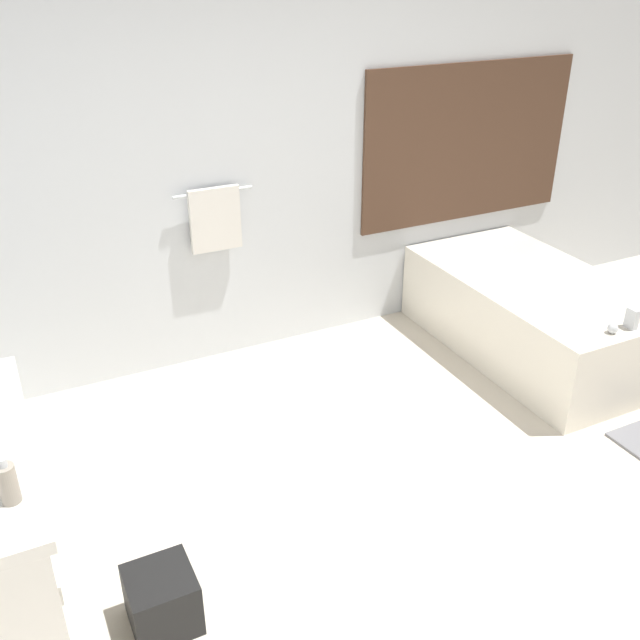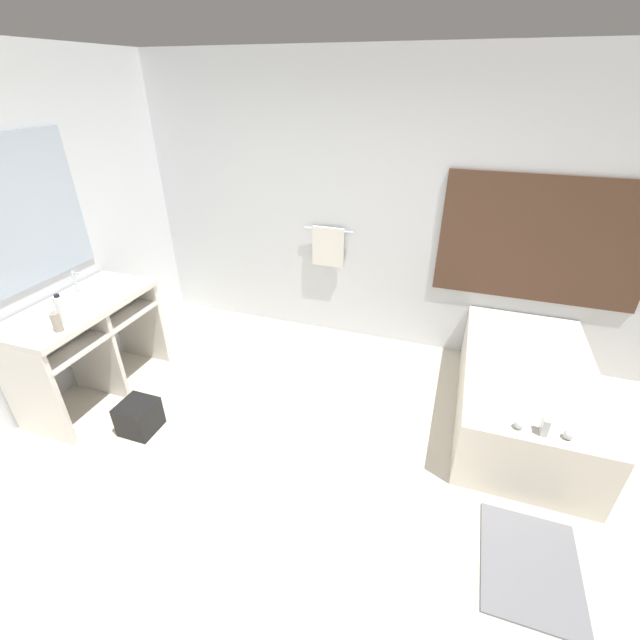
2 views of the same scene
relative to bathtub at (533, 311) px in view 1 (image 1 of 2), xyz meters
The scene contains 5 objects.
ground_plane 2.10m from the bathtub, 140.54° to the right, with size 16.00×16.00×0.00m, color beige.
wall_back_with_blinds 2.08m from the bathtub, 149.73° to the left, with size 7.40×0.13×2.70m.
bathtub is the anchor object (origin of this frame).
soap_dispenser 3.55m from the bathtub, 160.34° to the right, with size 0.06×0.06×0.17m.
waste_bin 3.06m from the bathtub, 158.93° to the right, with size 0.27×0.27×0.26m.
Camera 1 is at (-1.57, -1.87, 2.46)m, focal length 40.00 mm.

